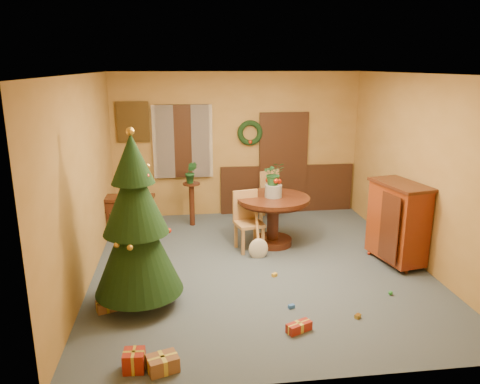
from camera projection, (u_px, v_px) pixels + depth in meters
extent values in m
plane|color=#3C4957|center=(259.00, 266.00, 7.26)|extent=(5.50, 5.50, 0.00)
plane|color=silver|center=(261.00, 74.00, 6.49)|extent=(5.50, 5.50, 0.00)
plane|color=olive|center=(237.00, 145.00, 9.51)|extent=(5.00, 0.00, 5.00)
plane|color=olive|center=(311.00, 244.00, 4.24)|extent=(5.00, 0.00, 5.00)
plane|color=olive|center=(85.00, 181.00, 6.57)|extent=(0.00, 5.50, 5.50)
plane|color=olive|center=(420.00, 171.00, 7.18)|extent=(0.00, 5.50, 5.50)
cube|color=black|center=(287.00, 189.00, 9.85)|extent=(2.80, 0.06, 1.00)
cube|color=black|center=(283.00, 163.00, 9.68)|extent=(1.00, 0.08, 2.10)
cube|color=white|center=(283.00, 165.00, 9.72)|extent=(0.80, 0.03, 1.90)
cube|color=black|center=(183.00, 141.00, 9.30)|extent=(1.05, 0.08, 1.45)
cube|color=white|center=(183.00, 141.00, 9.32)|extent=(0.88, 0.03, 1.25)
cube|color=white|center=(163.00, 142.00, 9.20)|extent=(0.42, 0.02, 1.45)
cube|color=white|center=(202.00, 141.00, 9.29)|extent=(0.42, 0.02, 1.45)
torus|color=black|center=(250.00, 133.00, 9.39)|extent=(0.51, 0.11, 0.51)
cube|color=#4C3819|center=(133.00, 122.00, 9.08)|extent=(0.62, 0.05, 0.78)
cube|color=gray|center=(133.00, 122.00, 9.11)|extent=(0.48, 0.02, 0.62)
cylinder|color=black|center=(273.00, 199.00, 7.93)|extent=(1.25, 1.25, 0.07)
cylinder|color=black|center=(273.00, 203.00, 7.95)|extent=(1.11, 1.11, 0.04)
cylinder|color=black|center=(273.00, 221.00, 8.04)|extent=(0.20, 0.20, 0.69)
cylinder|color=black|center=(272.00, 241.00, 8.13)|extent=(0.67, 0.67, 0.11)
cylinder|color=slate|center=(273.00, 191.00, 7.90)|extent=(0.29, 0.29, 0.21)
imported|color=#1E4C23|center=(274.00, 173.00, 7.82)|extent=(0.35, 0.31, 0.39)
cube|color=#A36C41|center=(249.00, 224.00, 7.78)|extent=(0.52, 0.52, 0.05)
cube|color=#A36C41|center=(245.00, 205.00, 7.89)|extent=(0.43, 0.14, 0.51)
cube|color=#A36C41|center=(255.00, 233.00, 8.06)|extent=(0.06, 0.06, 0.44)
cube|color=#A36C41|center=(236.00, 235.00, 7.95)|extent=(0.06, 0.06, 0.44)
cube|color=#A36C41|center=(263.00, 240.00, 7.75)|extent=(0.06, 0.06, 0.44)
cube|color=#A36C41|center=(243.00, 242.00, 7.63)|extent=(0.06, 0.06, 0.44)
cube|color=#A36C41|center=(263.00, 196.00, 9.32)|extent=(0.62, 0.62, 0.05)
cube|color=#A36C41|center=(269.00, 184.00, 9.09)|extent=(0.42, 0.26, 0.54)
cube|color=#A36C41|center=(261.00, 212.00, 9.14)|extent=(0.07, 0.07, 0.47)
cube|color=#A36C41|center=(275.00, 209.00, 9.35)|extent=(0.07, 0.07, 0.47)
cube|color=#A36C41|center=(250.00, 208.00, 9.43)|extent=(0.07, 0.07, 0.47)
cube|color=#A36C41|center=(264.00, 205.00, 9.64)|extent=(0.07, 0.07, 0.47)
cylinder|color=black|center=(192.00, 205.00, 9.02)|extent=(0.10, 0.10, 0.82)
cylinder|color=black|center=(191.00, 184.00, 8.91)|extent=(0.33, 0.33, 0.03)
imported|color=#19471E|center=(191.00, 172.00, 8.86)|extent=(0.26, 0.22, 0.42)
cylinder|color=#382111|center=(140.00, 296.00, 6.07)|extent=(0.14, 0.14, 0.24)
cone|color=black|center=(137.00, 242.00, 5.88)|extent=(1.12, 1.12, 1.33)
cone|color=black|center=(134.00, 195.00, 5.72)|extent=(0.82, 0.82, 0.97)
cone|color=black|center=(132.00, 158.00, 5.60)|extent=(0.53, 0.53, 0.61)
sphere|color=gold|center=(130.00, 131.00, 5.51)|extent=(0.10, 0.10, 0.10)
cube|color=black|center=(129.00, 198.00, 8.31)|extent=(0.89, 0.49, 0.05)
cube|color=black|center=(130.00, 205.00, 8.34)|extent=(0.83, 0.45, 0.18)
cube|color=black|center=(110.00, 219.00, 8.36)|extent=(0.07, 0.31, 0.70)
cube|color=black|center=(151.00, 218.00, 8.45)|extent=(0.07, 0.31, 0.70)
cube|color=#551709|center=(398.00, 222.00, 7.23)|extent=(0.66, 1.03, 1.18)
cube|color=black|center=(401.00, 185.00, 7.07)|extent=(0.72, 1.10, 0.05)
cylinder|color=black|center=(406.00, 270.00, 7.01)|extent=(0.07, 0.07, 0.09)
cylinder|color=black|center=(384.00, 250.00, 7.78)|extent=(0.07, 0.07, 0.09)
cube|color=brown|center=(163.00, 363.00, 4.76)|extent=(0.36, 0.31, 0.16)
cube|color=gold|center=(163.00, 363.00, 4.76)|extent=(0.30, 0.13, 0.17)
cube|color=gold|center=(163.00, 363.00, 4.76)|extent=(0.11, 0.23, 0.17)
cube|color=maroon|center=(134.00, 361.00, 4.77)|extent=(0.22, 0.22, 0.21)
cube|color=gold|center=(134.00, 361.00, 4.77)|extent=(0.22, 0.04, 0.22)
cube|color=gold|center=(134.00, 361.00, 4.77)|extent=(0.04, 0.22, 0.22)
cube|color=brown|center=(107.00, 306.00, 5.93)|extent=(0.29, 0.25, 0.13)
cube|color=gold|center=(107.00, 306.00, 5.93)|extent=(0.24, 0.11, 0.14)
cube|color=gold|center=(107.00, 306.00, 5.93)|extent=(0.09, 0.18, 0.14)
cube|color=maroon|center=(299.00, 327.00, 5.48)|extent=(0.33, 0.24, 0.11)
cube|color=gold|center=(299.00, 327.00, 5.48)|extent=(0.29, 0.15, 0.11)
cube|color=gold|center=(299.00, 327.00, 5.48)|extent=(0.09, 0.14, 0.11)
cube|color=#295CB5|center=(291.00, 306.00, 6.00)|extent=(0.09, 0.07, 0.05)
sphere|color=#23812D|center=(391.00, 293.00, 6.34)|extent=(0.06, 0.06, 0.06)
cube|color=gold|center=(274.00, 275.00, 6.90)|extent=(0.09, 0.09, 0.05)
sphere|color=#B0230B|center=(369.00, 253.00, 7.69)|extent=(0.06, 0.06, 0.06)
cube|color=gold|center=(358.00, 316.00, 5.77)|extent=(0.09, 0.09, 0.05)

